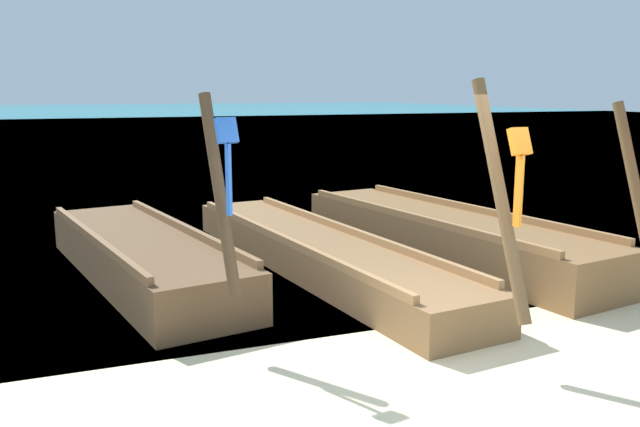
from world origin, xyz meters
name	(u,v)px	position (x,y,z in m)	size (l,w,h in m)	color
ground	(454,378)	(0.00, 0.00, 0.00)	(120.00, 120.00, 0.00)	beige
sea_water	(97,117)	(0.00, 61.34, 0.00)	(120.00, 120.00, 0.00)	#147A89
longtail_boat_blue_ribbon	(142,257)	(-2.23, 4.23, 0.32)	(2.22, 5.71, 2.52)	brown
longtail_boat_orange_ribbon	(318,253)	(0.15, 3.80, 0.26)	(1.97, 7.48, 2.65)	brown
longtail_boat_red_ribbon	(446,236)	(2.27, 3.84, 0.33)	(2.29, 6.45, 2.42)	brown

